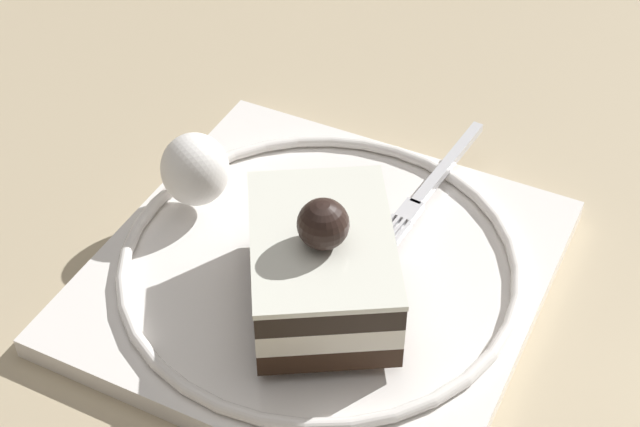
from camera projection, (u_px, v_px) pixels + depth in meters
name	position (u px, v px, depth m)	size (l,w,h in m)	color
ground_plane	(309.00, 263.00, 0.51)	(2.40, 2.40, 0.00)	tan
dessert_plate	(320.00, 270.00, 0.49)	(0.25, 0.25, 0.02)	white
cake_slice	(322.00, 264.00, 0.45)	(0.11, 0.12, 0.06)	black
whipped_cream_dollop	(195.00, 169.00, 0.51)	(0.04, 0.04, 0.04)	white
fork	(429.00, 187.00, 0.52)	(0.02, 0.12, 0.00)	silver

